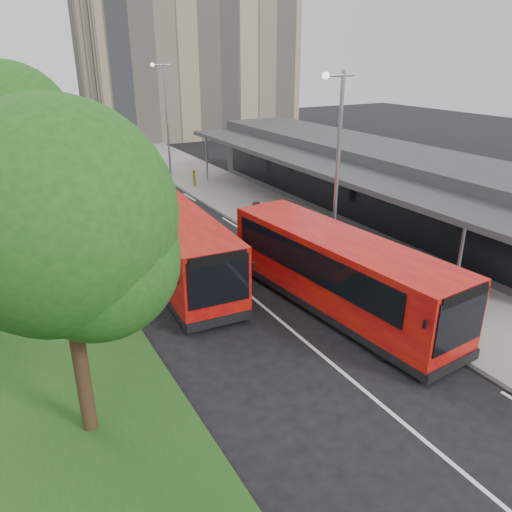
{
  "coord_description": "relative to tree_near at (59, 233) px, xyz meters",
  "views": [
    {
      "loc": [
        -8.19,
        -13.64,
        8.74
      ],
      "look_at": [
        0.39,
        1.83,
        1.5
      ],
      "focal_mm": 35.0,
      "sensor_mm": 36.0,
      "label": 1
    }
  ],
  "objects": [
    {
      "name": "car_far",
      "position": [
        6.14,
        47.72,
        -4.64
      ],
      "size": [
        2.12,
        3.66,
        1.14
      ],
      "primitive_type": "imported",
      "rotation": [
        0.0,
        0.0,
        -0.28
      ],
      "color": "navy",
      "rests_on": "ground"
    },
    {
      "name": "grass_verge",
      "position": [
        0.01,
        22.95,
        -5.17
      ],
      "size": [
        5.0,
        80.0,
        0.1
      ],
      "primitive_type": "cube",
      "color": "#1E4817",
      "rests_on": "ground"
    },
    {
      "name": "bus_main",
      "position": [
        9.25,
        2.05,
        -3.77
      ],
      "size": [
        3.33,
        10.13,
        2.82
      ],
      "rotation": [
        0.0,
        0.0,
        0.08
      ],
      "color": "red",
      "rests_on": "ground"
    },
    {
      "name": "tree_near",
      "position": [
        0.0,
        0.0,
        0.0
      ],
      "size": [
        5.03,
        5.03,
        8.08
      ],
      "color": "#302113",
      "rests_on": "ground"
    },
    {
      "name": "lane_centre_line",
      "position": [
        7.01,
        17.95,
        -5.21
      ],
      "size": [
        0.12,
        70.0,
        0.01
      ],
      "primitive_type": "cube",
      "color": "silver",
      "rests_on": "ground"
    },
    {
      "name": "station_building",
      "position": [
        17.87,
        10.95,
        -3.17
      ],
      "size": [
        7.7,
        26.0,
        4.0
      ],
      "color": "#2F2F32",
      "rests_on": "ground"
    },
    {
      "name": "tree_mid",
      "position": [
        -0.0,
        12.0,
        0.3
      ],
      "size": [
        5.32,
        5.32,
        8.55
      ],
      "color": "#302113",
      "rests_on": "ground"
    },
    {
      "name": "litter_bin",
      "position": [
        11.97,
        13.01,
        -4.68
      ],
      "size": [
        0.43,
        0.43,
        0.77
      ],
      "primitive_type": "cylinder",
      "rotation": [
        0.0,
        0.0,
        0.01
      ],
      "color": "#382117",
      "rests_on": "pavement"
    },
    {
      "name": "lamp_post_near",
      "position": [
        11.13,
        4.95,
        -0.5
      ],
      "size": [
        1.44,
        0.28,
        8.0
      ],
      "color": "gray",
      "rests_on": "pavement"
    },
    {
      "name": "lamp_post_far",
      "position": [
        11.13,
        24.95,
        -0.5
      ],
      "size": [
        1.44,
        0.28,
        8.0
      ],
      "color": "gray",
      "rests_on": "pavement"
    },
    {
      "name": "bus_second",
      "position": [
        5.18,
        7.68,
        -3.76
      ],
      "size": [
        3.15,
        10.17,
        2.84
      ],
      "rotation": [
        0.0,
        0.0,
        -0.06
      ],
      "color": "red",
      "rests_on": "ground"
    },
    {
      "name": "car_near",
      "position": [
        8.97,
        42.11,
        -4.64
      ],
      "size": [
        2.3,
        3.64,
        1.15
      ],
      "primitive_type": "imported",
      "rotation": [
        0.0,
        0.0,
        0.3
      ],
      "color": "#540C1C",
      "rests_on": "ground"
    },
    {
      "name": "pavement",
      "position": [
        13.01,
        22.95,
        -5.14
      ],
      "size": [
        5.0,
        80.0,
        0.15
      ],
      "primitive_type": "cube",
      "color": "gray",
      "rests_on": "ground"
    },
    {
      "name": "ground",
      "position": [
        7.01,
        2.95,
        -5.22
      ],
      "size": [
        120.0,
        120.0,
        0.0
      ],
      "primitive_type": "plane",
      "color": "black",
      "rests_on": "ground"
    },
    {
      "name": "bollard",
      "position": [
        11.51,
        21.01,
        -4.52
      ],
      "size": [
        0.22,
        0.22,
        1.1
      ],
      "primitive_type": "cylinder",
      "rotation": [
        0.0,
        0.0,
        0.34
      ],
      "color": "#EFED0C",
      "rests_on": "pavement"
    },
    {
      "name": "office_block",
      "position": [
        21.01,
        44.95,
        3.78
      ],
      "size": [
        22.0,
        12.0,
        18.0
      ],
      "primitive_type": "cube",
      "color": "tan",
      "rests_on": "ground"
    },
    {
      "name": "kerb_dashes",
      "position": [
        10.31,
        21.95,
        -5.21
      ],
      "size": [
        0.12,
        56.0,
        0.01
      ],
      "color": "silver",
      "rests_on": "ground"
    }
  ]
}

